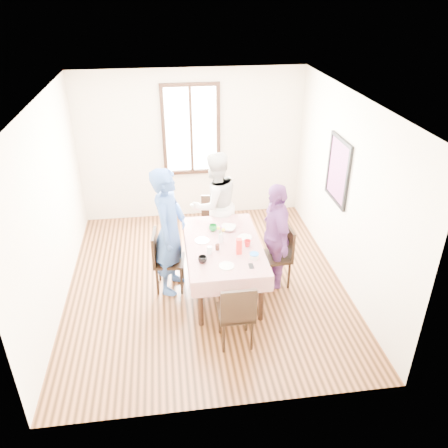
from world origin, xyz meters
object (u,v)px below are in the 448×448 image
at_px(chair_far, 214,226).
at_px(person_far, 214,204).
at_px(chair_near, 236,312).
at_px(chair_left, 169,261).
at_px(chair_right, 275,257).
at_px(person_left, 169,232).
at_px(person_right, 275,236).
at_px(dining_table, 224,267).

relative_size(chair_far, person_far, 0.53).
bearing_deg(chair_far, chair_near, 95.65).
xyz_separation_m(chair_left, chair_right, (1.52, -0.10, 0.00)).
relative_size(chair_right, person_left, 0.49).
distance_m(chair_right, person_right, 0.34).
xyz_separation_m(chair_left, person_left, (0.02, -0.00, 0.47)).
bearing_deg(chair_left, chair_right, 92.15).
bearing_deg(chair_right, person_left, 82.83).
relative_size(chair_left, person_right, 0.57).
bearing_deg(person_left, person_far, -19.63).
bearing_deg(dining_table, person_right, 3.84).
bearing_deg(person_right, person_far, -146.48).
bearing_deg(dining_table, chair_far, 90.00).
xyz_separation_m(chair_far, person_right, (0.74, -1.04, 0.34)).
xyz_separation_m(chair_near, person_left, (-0.74, 1.24, 0.47)).
relative_size(dining_table, person_left, 0.85).
distance_m(person_left, person_right, 1.48).
height_order(person_left, person_right, person_left).
bearing_deg(person_left, dining_table, -82.28).
xyz_separation_m(chair_left, chair_near, (0.76, -1.24, 0.00)).
xyz_separation_m(chair_far, chair_near, (0.00, -2.18, 0.00)).
height_order(dining_table, person_left, person_left).
relative_size(chair_near, person_far, 0.53).
distance_m(person_left, person_far, 1.18).
relative_size(dining_table, chair_right, 1.74).
height_order(chair_right, chair_far, same).
xyz_separation_m(dining_table, chair_near, (0.00, -1.09, 0.08)).
height_order(person_far, person_right, person_far).
bearing_deg(chair_right, person_right, 86.61).
height_order(chair_left, person_far, person_far).
bearing_deg(person_right, chair_far, -147.01).
distance_m(chair_near, person_right, 1.40).
relative_size(chair_left, person_left, 0.49).
height_order(chair_left, person_left, person_left).
bearing_deg(chair_right, dining_table, 90.35).
bearing_deg(person_right, chair_right, 87.62).
relative_size(chair_right, chair_far, 1.00).
xyz_separation_m(chair_right, person_right, (-0.02, -0.00, 0.34)).
relative_size(chair_right, person_right, 0.57).
bearing_deg(person_left, chair_right, -74.69).
relative_size(person_left, person_right, 1.16).
distance_m(chair_far, chair_near, 2.18).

